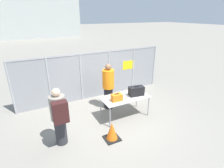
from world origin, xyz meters
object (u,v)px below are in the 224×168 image
Objects in this scene: traveler_hooded at (59,116)px; security_worker_near at (108,86)px; suitcase_black at (136,91)px; inspection_table at (125,98)px; traffic_cone at (112,132)px; suitcase_orange at (117,97)px; utility_trailer at (99,72)px.

security_worker_near is (2.06, 1.25, -0.01)m from traveler_hooded.
suitcase_black is at bearing 141.43° from security_worker_near.
inspection_table reaches higher than traffic_cone.
traveler_hooded is (-2.29, -0.43, 0.22)m from inspection_table.
traveler_hooded is 1.55m from traffic_cone.
inspection_table is 0.94× the size of security_worker_near.
security_worker_near is at bearing 125.44° from suitcase_black.
inspection_table is 2.99× the size of suitcase_black.
suitcase_orange is 0.94m from security_worker_near.
suitcase_orange is at bearing -105.09° from utility_trailer.
suitcase_orange is 1.93m from traveler_hooded.
traffic_cone is at bearing -126.94° from suitcase_orange.
suitcase_black is (0.41, -0.07, 0.22)m from inspection_table.
utility_trailer reaches higher than traffic_cone.
security_worker_near is at bearing 17.31° from traveler_hooded.
security_worker_near reaches higher than suitcase_orange.
inspection_table is 0.47m from suitcase_black.
inspection_table is at bearing 121.56° from security_worker_near.
suitcase_orange reaches higher than traffic_cone.
suitcase_orange is at bearing -4.34° from traveler_hooded.
traveler_hooded is at bearing -169.30° from inspection_table.
utility_trailer is at bearing 70.76° from traffic_cone.
inspection_table is 3.01× the size of traffic_cone.
traveler_hooded is 0.95× the size of security_worker_near.
suitcase_black is at bearing 2.68° from suitcase_orange.
traffic_cone is (-0.58, -0.78, -0.62)m from suitcase_orange.
inspection_table is 0.44m from suitcase_orange.
inspection_table is at bearing 16.01° from suitcase_orange.
utility_trailer is at bearing 74.91° from suitcase_orange.
security_worker_near is 1.97m from traffic_cone.
inspection_table is at bearing -100.03° from utility_trailer.
suitcase_black is 0.12× the size of utility_trailer.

